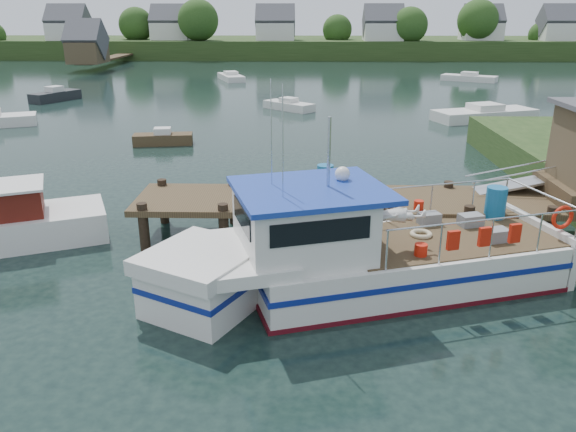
{
  "coord_description": "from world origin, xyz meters",
  "views": [
    {
      "loc": [
        -0.59,
        -17.46,
        7.11
      ],
      "look_at": [
        -1.0,
        -1.5,
        1.3
      ],
      "focal_mm": 35.0,
      "sensor_mm": 36.0,
      "label": 1
    }
  ],
  "objects_px": {
    "moored_c": "(484,114)",
    "lobster_boat": "(354,256)",
    "moored_far": "(469,78)",
    "moored_b": "(289,105)",
    "moored_e": "(55,95)",
    "dock": "(524,174)",
    "moored_d": "(231,77)",
    "moored_rowboat": "(163,138)"
  },
  "relations": [
    {
      "from": "moored_far",
      "to": "moored_d",
      "type": "xyz_separation_m",
      "value": [
        -26.22,
        0.31,
        -0.01
      ]
    },
    {
      "from": "moored_b",
      "to": "dock",
      "type": "bearing_deg",
      "value": -65.55
    },
    {
      "from": "moored_d",
      "to": "moored_e",
      "type": "relative_size",
      "value": 1.3
    },
    {
      "from": "moored_far",
      "to": "moored_c",
      "type": "bearing_deg",
      "value": -89.18
    },
    {
      "from": "dock",
      "to": "lobster_boat",
      "type": "height_order",
      "value": "lobster_boat"
    },
    {
      "from": "moored_rowboat",
      "to": "moored_c",
      "type": "relative_size",
      "value": 0.45
    },
    {
      "from": "moored_d",
      "to": "dock",
      "type": "bearing_deg",
      "value": -61.85
    },
    {
      "from": "moored_c",
      "to": "moored_e",
      "type": "distance_m",
      "value": 34.79
    },
    {
      "from": "moored_d",
      "to": "moored_e",
      "type": "distance_m",
      "value": 20.53
    },
    {
      "from": "dock",
      "to": "moored_d",
      "type": "relative_size",
      "value": 2.78
    },
    {
      "from": "lobster_boat",
      "to": "moored_b",
      "type": "xyz_separation_m",
      "value": [
        -2.47,
        29.92,
        -0.68
      ]
    },
    {
      "from": "lobster_boat",
      "to": "moored_far",
      "type": "height_order",
      "value": "lobster_boat"
    },
    {
      "from": "moored_b",
      "to": "moored_e",
      "type": "distance_m",
      "value": 20.46
    },
    {
      "from": "moored_far",
      "to": "moored_d",
      "type": "height_order",
      "value": "moored_far"
    },
    {
      "from": "lobster_boat",
      "to": "moored_far",
      "type": "xyz_separation_m",
      "value": [
        16.83,
        49.67,
        -0.66
      ]
    },
    {
      "from": "lobster_boat",
      "to": "moored_b",
      "type": "bearing_deg",
      "value": 77.78
    },
    {
      "from": "moored_d",
      "to": "moored_e",
      "type": "xyz_separation_m",
      "value": [
        -13.09,
        -15.82,
        0.09
      ]
    },
    {
      "from": "dock",
      "to": "moored_c",
      "type": "distance_m",
      "value": 22.88
    },
    {
      "from": "dock",
      "to": "lobster_boat",
      "type": "distance_m",
      "value": 6.94
    },
    {
      "from": "moored_c",
      "to": "lobster_boat",
      "type": "bearing_deg",
      "value": -123.06
    },
    {
      "from": "lobster_boat",
      "to": "dock",
      "type": "bearing_deg",
      "value": 16.71
    },
    {
      "from": "moored_c",
      "to": "moored_e",
      "type": "height_order",
      "value": "moored_e"
    },
    {
      "from": "moored_far",
      "to": "moored_c",
      "type": "distance_m",
      "value": 24.41
    },
    {
      "from": "moored_rowboat",
      "to": "moored_b",
      "type": "xyz_separation_m",
      "value": [
        6.87,
        12.28,
        -0.01
      ]
    },
    {
      "from": "moored_b",
      "to": "moored_e",
      "type": "bearing_deg",
      "value": 175.12
    },
    {
      "from": "lobster_boat",
      "to": "moored_rowboat",
      "type": "height_order",
      "value": "lobster_boat"
    },
    {
      "from": "dock",
      "to": "moored_e",
      "type": "distance_m",
      "value": 41.47
    },
    {
      "from": "moored_c",
      "to": "dock",
      "type": "bearing_deg",
      "value": -113.74
    },
    {
      "from": "moored_b",
      "to": "moored_d",
      "type": "distance_m",
      "value": 21.23
    },
    {
      "from": "lobster_boat",
      "to": "moored_e",
      "type": "distance_m",
      "value": 40.9
    },
    {
      "from": "moored_c",
      "to": "moored_d",
      "type": "relative_size",
      "value": 1.28
    },
    {
      "from": "dock",
      "to": "moored_b",
      "type": "distance_m",
      "value": 27.44
    },
    {
      "from": "moored_b",
      "to": "moored_c",
      "type": "relative_size",
      "value": 0.54
    },
    {
      "from": "moored_d",
      "to": "lobster_boat",
      "type": "bearing_deg",
      "value": -69.28
    },
    {
      "from": "lobster_boat",
      "to": "moored_d",
      "type": "height_order",
      "value": "lobster_boat"
    },
    {
      "from": "dock",
      "to": "moored_d",
      "type": "distance_m",
      "value": 48.63
    },
    {
      "from": "moored_b",
      "to": "moored_d",
      "type": "relative_size",
      "value": 0.69
    },
    {
      "from": "dock",
      "to": "lobster_boat",
      "type": "xyz_separation_m",
      "value": [
        -5.69,
        -3.78,
        -1.22
      ]
    },
    {
      "from": "lobster_boat",
      "to": "moored_d",
      "type": "relative_size",
      "value": 1.95
    },
    {
      "from": "moored_far",
      "to": "moored_c",
      "type": "height_order",
      "value": "moored_c"
    },
    {
      "from": "moored_rowboat",
      "to": "moored_e",
      "type": "relative_size",
      "value": 0.74
    },
    {
      "from": "moored_rowboat",
      "to": "moored_d",
      "type": "xyz_separation_m",
      "value": [
        -0.05,
        32.35,
        0.0
      ]
    }
  ]
}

